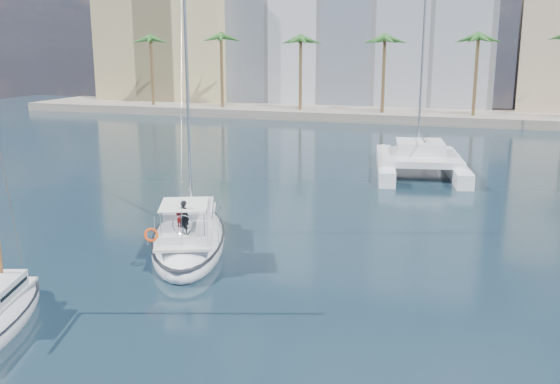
% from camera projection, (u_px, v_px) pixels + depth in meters
% --- Properties ---
extents(ground, '(160.00, 160.00, 0.00)m').
position_uv_depth(ground, '(283.00, 262.00, 29.37)').
color(ground, black).
rests_on(ground, ground).
extents(quay, '(120.00, 14.00, 1.20)m').
position_uv_depth(quay, '(423.00, 115.00, 85.51)').
color(quay, gray).
rests_on(quay, ground).
extents(building_modern, '(42.00, 16.00, 28.00)m').
position_uv_depth(building_modern, '(357.00, 19.00, 97.23)').
color(building_modern, silver).
rests_on(building_modern, ground).
extents(building_tan_left, '(22.00, 14.00, 22.00)m').
position_uv_depth(building_tan_left, '(174.00, 39.00, 103.53)').
color(building_tan_left, tan).
rests_on(building_tan_left, ground).
extents(palm_left, '(3.60, 3.60, 12.30)m').
position_uv_depth(palm_left, '(184.00, 43.00, 90.15)').
color(palm_left, brown).
rests_on(palm_left, ground).
extents(palm_centre, '(3.60, 3.60, 12.30)m').
position_uv_depth(palm_centre, '(423.00, 43.00, 79.60)').
color(palm_centre, brown).
rests_on(palm_centre, ground).
extents(main_sloop, '(7.71, 11.78, 16.74)m').
position_uv_depth(main_sloop, '(189.00, 237.00, 31.56)').
color(main_sloop, white).
rests_on(main_sloop, ground).
extents(catamaran, '(8.97, 14.25, 19.17)m').
position_uv_depth(catamaran, '(420.00, 158.00, 49.96)').
color(catamaran, white).
rests_on(catamaran, ground).
extents(seagull, '(1.06, 0.46, 0.20)m').
position_uv_depth(seagull, '(169.00, 215.00, 35.06)').
color(seagull, silver).
rests_on(seagull, ground).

